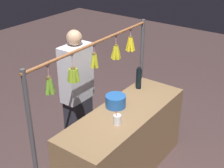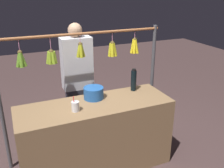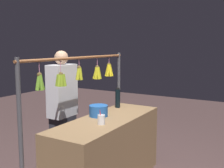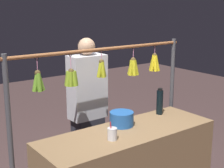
{
  "view_description": "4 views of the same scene",
  "coord_description": "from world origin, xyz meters",
  "px_view_note": "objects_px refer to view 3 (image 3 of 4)",
  "views": [
    {
      "loc": [
        2.46,
        1.63,
        2.64
      ],
      "look_at": [
        0.23,
        0.0,
        1.26
      ],
      "focal_mm": 51.24,
      "sensor_mm": 36.0,
      "label": 1
    },
    {
      "loc": [
        0.81,
        2.35,
        2.04
      ],
      "look_at": [
        -0.2,
        0.0,
        1.03
      ],
      "focal_mm": 40.34,
      "sensor_mm": 36.0,
      "label": 2
    },
    {
      "loc": [
        2.7,
        1.67,
        1.68
      ],
      "look_at": [
        -0.11,
        0.0,
        1.23
      ],
      "focal_mm": 44.46,
      "sensor_mm": 36.0,
      "label": 3
    },
    {
      "loc": [
        1.85,
        2.22,
        1.96
      ],
      "look_at": [
        0.19,
        0.0,
        1.3
      ],
      "focal_mm": 54.31,
      "sensor_mm": 36.0,
      "label": 4
    }
  ],
  "objects_px": {
    "water_bottle": "(118,98)",
    "blue_bucket": "(98,111)",
    "drink_cup": "(101,120)",
    "vendor_person": "(63,114)"
  },
  "relations": [
    {
      "from": "water_bottle",
      "to": "vendor_person",
      "type": "xyz_separation_m",
      "value": [
        0.57,
        -0.5,
        -0.16
      ]
    },
    {
      "from": "blue_bucket",
      "to": "vendor_person",
      "type": "height_order",
      "value": "vendor_person"
    },
    {
      "from": "water_bottle",
      "to": "vendor_person",
      "type": "height_order",
      "value": "vendor_person"
    },
    {
      "from": "water_bottle",
      "to": "blue_bucket",
      "type": "xyz_separation_m",
      "value": [
        0.53,
        0.03,
        -0.07
      ]
    },
    {
      "from": "water_bottle",
      "to": "blue_bucket",
      "type": "height_order",
      "value": "water_bottle"
    },
    {
      "from": "drink_cup",
      "to": "vendor_person",
      "type": "bearing_deg",
      "value": -107.42
    },
    {
      "from": "blue_bucket",
      "to": "vendor_person",
      "type": "distance_m",
      "value": 0.55
    },
    {
      "from": "vendor_person",
      "to": "water_bottle",
      "type": "bearing_deg",
      "value": 138.39
    },
    {
      "from": "water_bottle",
      "to": "drink_cup",
      "type": "xyz_separation_m",
      "value": [
        0.81,
        0.25,
        -0.08
      ]
    },
    {
      "from": "blue_bucket",
      "to": "drink_cup",
      "type": "bearing_deg",
      "value": 38.46
    }
  ]
}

